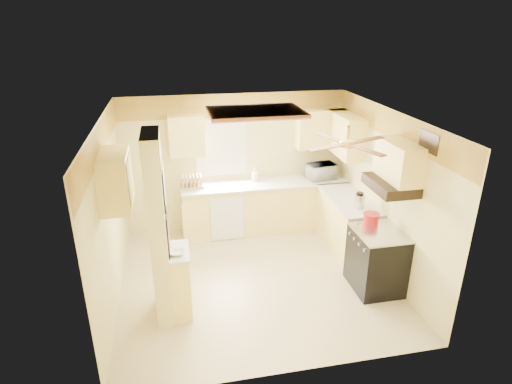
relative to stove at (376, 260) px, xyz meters
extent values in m
plane|color=#C8B48A|center=(-1.67, 0.55, -0.46)|extent=(4.00, 4.00, 0.00)
plane|color=white|center=(-1.67, 0.55, 2.04)|extent=(4.00, 4.00, 0.00)
plane|color=#E2D28A|center=(-1.67, 2.45, 0.79)|extent=(4.00, 0.00, 4.00)
plane|color=#E2D28A|center=(-1.67, -1.35, 0.79)|extent=(4.00, 0.00, 4.00)
plane|color=#E2D28A|center=(-3.67, 0.55, 0.79)|extent=(0.00, 3.80, 3.80)
plane|color=#E2D28A|center=(0.33, 0.55, 0.79)|extent=(0.00, 3.80, 3.80)
cube|color=yellow|center=(-1.67, 2.43, 1.84)|extent=(4.00, 0.02, 0.40)
cube|color=#E2D28A|center=(-3.02, 0.00, 0.79)|extent=(0.20, 0.70, 2.50)
cube|color=#FFDE7C|center=(-2.80, 0.00, -0.01)|extent=(0.25, 0.55, 0.90)
cube|color=silver|center=(-2.80, 0.00, 0.46)|extent=(0.28, 0.58, 0.04)
cube|color=#FFDE7C|center=(-1.17, 2.15, -0.01)|extent=(3.00, 0.60, 0.90)
cube|color=#FFDE7C|center=(0.03, 1.15, -0.01)|extent=(0.60, 1.40, 0.90)
cube|color=silver|center=(-1.17, 2.14, 0.46)|extent=(3.04, 0.64, 0.04)
cube|color=silver|center=(0.02, 1.15, 0.46)|extent=(0.64, 1.44, 0.04)
cube|color=white|center=(-1.92, 1.84, -0.03)|extent=(0.58, 0.02, 0.80)
cube|color=white|center=(-1.92, 2.44, 1.09)|extent=(0.92, 0.02, 1.02)
cube|color=white|center=(-1.92, 2.44, 1.09)|extent=(0.80, 0.02, 0.90)
cube|color=#FFDE7C|center=(-2.52, 2.27, 1.39)|extent=(0.60, 0.35, 0.70)
cube|color=#FFDE7C|center=(-0.12, 2.27, 1.39)|extent=(0.90, 0.35, 0.70)
cube|color=#FFDE7C|center=(0.16, 1.80, 1.39)|extent=(0.35, 1.00, 0.70)
cube|color=#FFDE7C|center=(-3.49, 0.30, 1.39)|extent=(0.35, 0.75, 0.70)
cube|color=#FFDE7C|center=(0.16, 0.00, 1.49)|extent=(0.35, 0.76, 0.52)
cube|color=black|center=(0.00, 0.00, -0.01)|extent=(0.65, 0.76, 0.90)
cube|color=silver|center=(0.00, 0.00, 0.44)|extent=(0.66, 0.77, 0.02)
cylinder|color=silver|center=(-0.33, -0.25, 0.34)|extent=(0.03, 0.05, 0.05)
cylinder|color=silver|center=(-0.33, -0.08, 0.34)|extent=(0.03, 0.05, 0.05)
cylinder|color=silver|center=(-0.33, 0.08, 0.34)|extent=(0.03, 0.05, 0.05)
cylinder|color=silver|center=(-0.33, 0.25, 0.34)|extent=(0.03, 0.05, 0.05)
cube|color=black|center=(0.07, 0.00, 1.16)|extent=(0.50, 0.76, 0.14)
cube|color=black|center=(-2.91, 0.00, 1.39)|extent=(0.02, 0.42, 0.57)
cube|color=white|center=(-2.90, 0.00, 1.39)|extent=(0.01, 0.37, 0.52)
cube|color=black|center=(-2.91, 0.00, 0.74)|extent=(0.02, 0.42, 0.57)
cube|color=yellow|center=(-2.90, 0.00, 0.74)|extent=(0.01, 0.37, 0.52)
cube|color=brown|center=(-1.57, 1.05, 2.00)|extent=(1.35, 0.95, 0.06)
cube|color=white|center=(-1.57, 1.05, 1.97)|extent=(1.15, 0.75, 0.02)
cylinder|color=gold|center=(-0.67, -0.15, 1.96)|extent=(0.04, 0.04, 0.16)
cylinder|color=gold|center=(-0.67, -0.15, 1.82)|extent=(0.18, 0.18, 0.08)
cube|color=brown|center=(-0.37, -0.04, 1.82)|extent=(0.55, 0.28, 0.01)
cube|color=brown|center=(-0.78, 0.15, 1.82)|extent=(0.28, 0.55, 0.01)
cube|color=brown|center=(-0.97, -0.26, 1.82)|extent=(0.55, 0.28, 0.01)
cube|color=brown|center=(-0.56, -0.45, 1.82)|extent=(0.28, 0.55, 0.01)
cube|color=black|center=(0.31, -0.35, 1.84)|extent=(0.02, 0.40, 0.25)
imported|color=white|center=(-0.12, 2.14, 0.62)|extent=(0.55, 0.42, 0.28)
imported|color=white|center=(-2.81, -0.09, 0.50)|extent=(0.22, 0.22, 0.05)
cylinder|color=#AD151B|center=(-0.01, 0.27, 0.53)|extent=(0.22, 0.22, 0.14)
cylinder|color=#AD151B|center=(-0.01, 0.27, 0.61)|extent=(0.24, 0.24, 0.02)
cylinder|color=silver|center=(0.03, 0.78, 0.59)|extent=(0.17, 0.17, 0.22)
cylinder|color=black|center=(0.03, 0.78, 0.72)|extent=(0.11, 0.11, 0.03)
cube|color=tan|center=(-2.48, 2.17, 0.50)|extent=(0.40, 0.32, 0.04)
cube|color=tan|center=(-2.64, 2.17, 0.59)|extent=(0.02, 0.25, 0.21)
cube|color=tan|center=(-2.57, 2.17, 0.59)|extent=(0.02, 0.25, 0.21)
cube|color=tan|center=(-2.51, 2.17, 0.59)|extent=(0.02, 0.25, 0.21)
cube|color=tan|center=(-2.45, 2.17, 0.59)|extent=(0.02, 0.25, 0.21)
cube|color=tan|center=(-2.39, 2.17, 0.59)|extent=(0.02, 0.25, 0.21)
cube|color=tan|center=(-2.32, 2.17, 0.59)|extent=(0.02, 0.25, 0.21)
cylinder|color=white|center=(-2.57, 2.17, 0.59)|extent=(0.01, 0.21, 0.21)
cylinder|color=white|center=(-2.45, 2.17, 0.59)|extent=(0.01, 0.21, 0.21)
cylinder|color=white|center=(-1.33, 2.28, 0.56)|extent=(0.12, 0.12, 0.15)
cylinder|color=tan|center=(-1.31, 2.28, 0.60)|extent=(0.01, 0.01, 0.24)
cylinder|color=tan|center=(-1.33, 2.31, 0.60)|extent=(0.01, 0.01, 0.24)
cylinder|color=tan|center=(-1.35, 2.28, 0.60)|extent=(0.01, 0.01, 0.24)
cylinder|color=tan|center=(-1.33, 2.26, 0.60)|extent=(0.01, 0.01, 0.24)
camera|label=1|loc=(-2.77, -4.89, 3.26)|focal=30.00mm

